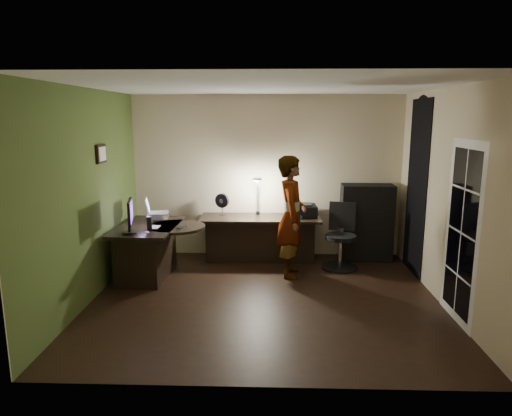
{
  "coord_description": "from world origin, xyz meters",
  "views": [
    {
      "loc": [
        0.07,
        -5.63,
        2.34
      ],
      "look_at": [
        -0.15,
        1.05,
        1.0
      ],
      "focal_mm": 32.0,
      "sensor_mm": 36.0,
      "label": 1
    }
  ],
  "objects_px": {
    "cabinet": "(366,222)",
    "monitor": "(129,221)",
    "desk_left": "(150,251)",
    "person": "(291,217)",
    "office_chair": "(341,237)",
    "desk_right": "(260,239)"
  },
  "relations": [
    {
      "from": "cabinet",
      "to": "monitor",
      "type": "relative_size",
      "value": 2.55
    },
    {
      "from": "desk_left",
      "to": "office_chair",
      "type": "bearing_deg",
      "value": 11.53
    },
    {
      "from": "desk_left",
      "to": "office_chair",
      "type": "distance_m",
      "value": 2.92
    },
    {
      "from": "desk_right",
      "to": "office_chair",
      "type": "xyz_separation_m",
      "value": [
        1.26,
        -0.37,
        0.14
      ]
    },
    {
      "from": "monitor",
      "to": "person",
      "type": "xyz_separation_m",
      "value": [
        2.22,
        0.61,
        -0.06
      ]
    },
    {
      "from": "office_chair",
      "to": "desk_right",
      "type": "bearing_deg",
      "value": 176.73
    },
    {
      "from": "monitor",
      "to": "office_chair",
      "type": "distance_m",
      "value": 3.18
    },
    {
      "from": "office_chair",
      "to": "desk_left",
      "type": "bearing_deg",
      "value": -157.67
    },
    {
      "from": "desk_left",
      "to": "cabinet",
      "type": "bearing_deg",
      "value": 18.07
    },
    {
      "from": "person",
      "to": "desk_left",
      "type": "bearing_deg",
      "value": 96.75
    },
    {
      "from": "desk_left",
      "to": "office_chair",
      "type": "xyz_separation_m",
      "value": [
        2.88,
        0.47,
        0.12
      ]
    },
    {
      "from": "cabinet",
      "to": "office_chair",
      "type": "distance_m",
      "value": 0.7
    },
    {
      "from": "cabinet",
      "to": "person",
      "type": "bearing_deg",
      "value": -145.27
    },
    {
      "from": "desk_left",
      "to": "office_chair",
      "type": "relative_size",
      "value": 1.33
    },
    {
      "from": "office_chair",
      "to": "person",
      "type": "bearing_deg",
      "value": -143.83
    },
    {
      "from": "cabinet",
      "to": "monitor",
      "type": "xyz_separation_m",
      "value": [
        -3.49,
        -1.43,
        0.33
      ]
    },
    {
      "from": "monitor",
      "to": "person",
      "type": "relative_size",
      "value": 0.27
    },
    {
      "from": "office_chair",
      "to": "person",
      "type": "height_order",
      "value": "person"
    },
    {
      "from": "office_chair",
      "to": "person",
      "type": "xyz_separation_m",
      "value": [
        -0.78,
        -0.33,
        0.39
      ]
    },
    {
      "from": "desk_left",
      "to": "desk_right",
      "type": "distance_m",
      "value": 1.82
    },
    {
      "from": "desk_right",
      "to": "person",
      "type": "xyz_separation_m",
      "value": [
        0.48,
        -0.7,
        0.53
      ]
    },
    {
      "from": "desk_left",
      "to": "person",
      "type": "xyz_separation_m",
      "value": [
        2.09,
        0.14,
        0.51
      ]
    }
  ]
}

